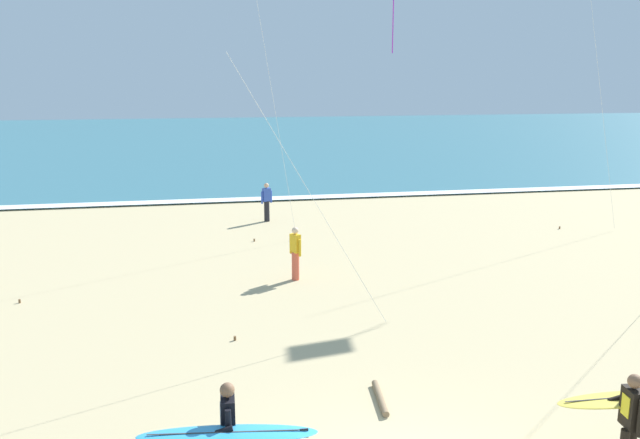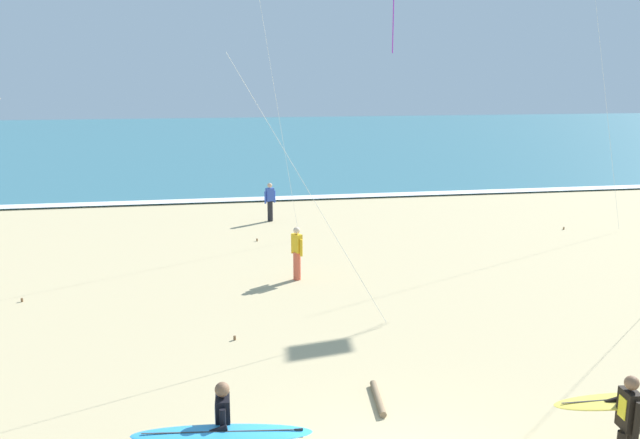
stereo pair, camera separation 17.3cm
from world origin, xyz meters
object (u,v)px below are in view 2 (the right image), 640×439
surfer_lead (622,413)px  surfer_trailing (223,432)px  driftwood_log (378,398)px  bystander_blue_top (270,202)px  bystander_yellow_top (297,253)px

surfer_lead → surfer_trailing: same height
surfer_trailing → driftwood_log: (2.87, 2.38, -0.99)m
surfer_trailing → bystander_blue_top: (2.41, 17.89, -0.24)m
surfer_trailing → bystander_yellow_top: size_ratio=1.57×
surfer_lead → surfer_trailing: bearing=175.3°
surfer_lead → driftwood_log: 4.21m
surfer_lead → bystander_blue_top: surfer_lead is taller
surfer_trailing → bystander_blue_top: bearing=82.3°
driftwood_log → bystander_yellow_top: bearing=93.5°
surfer_trailing → driftwood_log: size_ratio=2.02×
surfer_lead → bystander_blue_top: size_ratio=1.23×
surfer_lead → bystander_blue_top: bearing=100.5°
surfer_lead → surfer_trailing: 5.84m
surfer_trailing → bystander_yellow_top: 10.22m
surfer_lead → surfer_trailing: (-5.82, 0.47, 0.01)m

